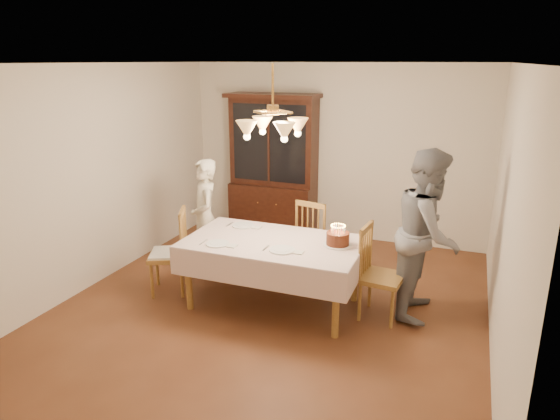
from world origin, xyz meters
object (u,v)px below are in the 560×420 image
at_px(dining_table, 273,247).
at_px(birthday_cake, 338,239).
at_px(chair_far_side, 317,242).
at_px(elderly_woman, 205,218).
at_px(china_hutch, 273,168).

relative_size(dining_table, birthday_cake, 6.33).
distance_m(chair_far_side, elderly_woman, 1.43).
bearing_deg(chair_far_side, dining_table, -101.71).
relative_size(chair_far_side, elderly_woman, 0.68).
height_order(elderly_woman, birthday_cake, elderly_woman).
bearing_deg(dining_table, birthday_cake, 9.26).
distance_m(china_hutch, elderly_woman, 1.79).
bearing_deg(elderly_woman, chair_far_side, 70.60).
bearing_deg(china_hutch, birthday_cake, -53.58).
xyz_separation_m(chair_far_side, birthday_cake, (0.48, -0.85, 0.39)).
xyz_separation_m(chair_far_side, elderly_woman, (-1.32, -0.45, 0.30)).
bearing_deg(dining_table, elderly_woman, 155.60).
bearing_deg(elderly_woman, china_hutch, 134.39).
height_order(dining_table, birthday_cake, birthday_cake).
bearing_deg(elderly_woman, dining_table, 27.26).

